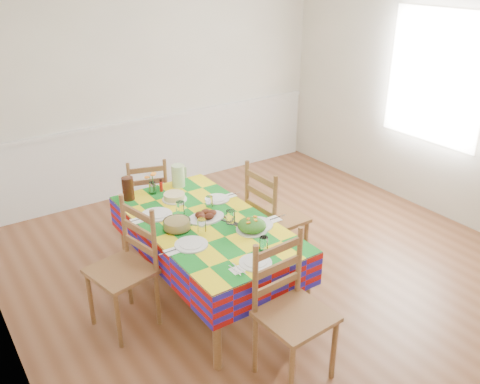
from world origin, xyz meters
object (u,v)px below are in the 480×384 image
Objects in this scene: chair_far at (148,200)px; chair_left at (126,268)px; meat_platter at (206,216)px; green_pitcher at (178,176)px; chair_near at (291,312)px; chair_right at (273,219)px; dining_table at (206,230)px; tea_pitcher at (128,189)px.

chair_left is (-0.69, -1.12, 0.05)m from chair_far.
meat_platter is 0.35× the size of chair_far.
green_pitcher is 0.21× the size of chair_left.
meat_platter is at bearing 85.13° from chair_near.
meat_platter is at bearing -100.02° from green_pitcher.
chair_near is at bearing 146.23° from chair_right.
dining_table is 5.56× the size of meat_platter.
chair_right is at bearing 54.40° from chair_near.
meat_platter is 0.77m from chair_left.
chair_near reaches higher than chair_far.
chair_far is (-0.01, 1.13, -0.17)m from dining_table.
meat_platter is at bearing 54.76° from dining_table.
tea_pitcher is (-0.35, 0.75, 0.18)m from dining_table.
green_pitcher is 0.23× the size of chair_far.
tea_pitcher is 1.92m from chair_near.
chair_left is at bearing -115.93° from tea_pitcher.
chair_far is (0.34, 0.38, -0.35)m from tea_pitcher.
dining_table is 1.96× the size of chair_far.
green_pitcher is 0.21× the size of chair_near.
green_pitcher is at bearing 0.82° from tea_pitcher.
chair_near is 0.98× the size of chair_right.
chair_near is at bearing -90.14° from dining_table.
dining_table is 0.72m from chair_left.
chair_far is at bearing 90.62° from dining_table.
chair_right is (0.71, 1.12, 0.01)m from chair_near.
chair_left is (-0.74, -0.03, -0.22)m from meat_platter.
chair_right reaches higher than chair_far.
chair_left reaches higher than green_pitcher.
green_pitcher is at bearing 81.90° from chair_near.
chair_far is at bearing 86.97° from chair_near.
chair_right is at bearing -0.10° from dining_table.
chair_near is (-0.16, -1.87, -0.30)m from green_pitcher.
tea_pitcher is at bearing 53.12° from chair_right.
tea_pitcher is 0.20× the size of chair_right.
tea_pitcher is 0.23× the size of chair_far.
chair_left is 1.41m from chair_right.
chair_right is (0.72, -1.13, 0.07)m from chair_far.
chair_near reaches higher than tea_pitcher.
chair_far reaches higher than tea_pitcher.
dining_table is 1.71× the size of chair_right.
chair_right is at bearing 139.26° from chair_far.
meat_platter is at bearing 80.49° from chair_left.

